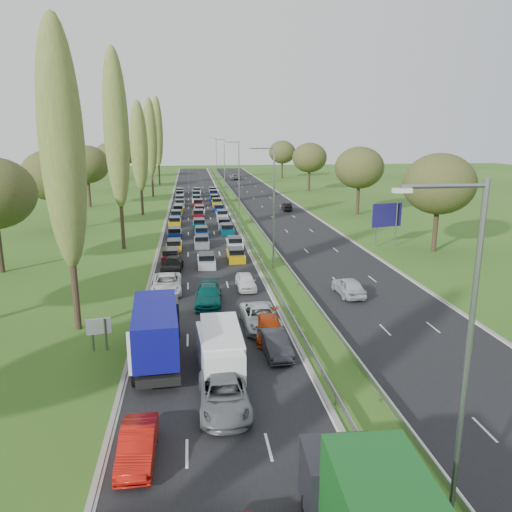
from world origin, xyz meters
TOP-DOWN VIEW (x-y plane):
  - ground at (4.50, 80.00)m, footprint 260.00×260.00m
  - near_carriageway at (-2.25, 82.50)m, footprint 10.50×215.00m
  - far_carriageway at (11.25, 82.50)m, footprint 10.50×215.00m
  - central_reservation at (4.50, 82.50)m, footprint 2.36×215.00m
  - lamp_columns at (4.50, 78.00)m, footprint 0.18×140.18m
  - poplar_row at (-11.50, 68.17)m, footprint 2.80×127.80m
  - woodland_left at (-22.00, 62.63)m, footprint 8.00×166.00m
  - woodland_right at (24.00, 66.67)m, footprint 8.00×153.00m
  - traffic_queue_fill at (-2.27, 77.37)m, footprint 9.13×67.82m
  - near_car_1 at (-5.99, 13.86)m, footprint 1.49×4.11m
  - near_car_2 at (-5.76, 36.48)m, footprint 2.58×5.42m
  - near_car_3 at (-5.50, 42.98)m, footprint 2.28×4.88m
  - near_car_6 at (-2.17, 17.33)m, footprint 2.49×5.33m
  - near_car_7 at (-2.35, 32.94)m, footprint 2.41×5.15m
  - near_car_9 at (1.33, 23.16)m, footprint 1.72×4.25m
  - near_car_10 at (1.04, 27.61)m, footprint 2.65×5.41m
  - near_car_11 at (1.36, 25.84)m, footprint 2.21×4.67m
  - near_car_12 at (1.01, 36.54)m, footprint 1.69×3.98m
  - far_car_0 at (9.30, 33.66)m, footprint 1.97×4.58m
  - far_car_1 at (13.10, 80.74)m, footprint 1.59×4.09m
  - far_car_2 at (9.31, 141.62)m, footprint 3.12×5.96m
  - blue_lorry at (-5.71, 23.22)m, footprint 2.41×8.68m
  - white_van_front at (-2.01, 22.31)m, footprint 2.21×5.63m
  - white_van_rear at (-2.20, 21.28)m, footprint 2.13×5.44m
  - info_sign at (-9.40, 25.13)m, footprint 1.49×0.39m
  - direction_sign at (19.40, 51.05)m, footprint 3.92×1.00m

SIDE VIEW (x-z plane):
  - ground at x=4.50m, z-range 0.00..0.00m
  - near_carriageway at x=-2.25m, z-range -0.02..0.02m
  - far_carriageway at x=11.25m, z-range -0.02..0.02m
  - traffic_queue_fill at x=-2.27m, z-range 0.04..0.84m
  - central_reservation at x=4.50m, z-range 0.39..0.71m
  - near_car_11 at x=1.36m, z-range 0.02..1.34m
  - far_car_1 at x=13.10m, z-range 0.02..1.35m
  - near_car_12 at x=1.01m, z-range 0.02..1.36m
  - near_car_1 at x=-5.99m, z-range 0.02..1.37m
  - near_car_9 at x=1.33m, z-range 0.02..1.39m
  - near_car_3 at x=-5.50m, z-range 0.02..1.40m
  - near_car_7 at x=-2.35m, z-range 0.02..1.47m
  - near_car_6 at x=-2.17m, z-range 0.02..1.50m
  - near_car_10 at x=1.04m, z-range 0.02..1.50m
  - near_car_2 at x=-5.76m, z-range 0.02..1.51m
  - far_car_0 at x=9.30m, z-range 0.02..1.56m
  - far_car_2 at x=9.31m, z-range 0.02..1.62m
  - white_van_rear at x=-2.20m, z-range 0.03..2.21m
  - white_van_front at x=-2.01m, z-range 0.03..2.29m
  - info_sign at x=-9.40m, z-range 0.32..2.42m
  - blue_lorry at x=-5.71m, z-range 0.08..3.74m
  - direction_sign at x=19.40m, z-range 0.97..6.17m
  - lamp_columns at x=4.50m, z-range 0.00..12.00m
  - woodland_right at x=24.00m, z-range 2.13..13.23m
  - woodland_left at x=-22.00m, z-range 2.13..13.23m
  - poplar_row at x=-11.50m, z-range 1.17..23.61m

